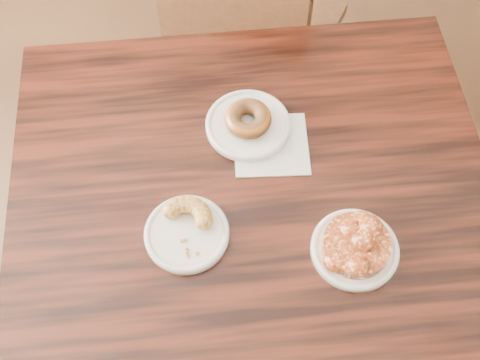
% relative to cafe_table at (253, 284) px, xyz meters
% --- Properties ---
extents(floor, '(5.00, 5.00, 0.00)m').
position_rel_cafe_table_xyz_m(floor, '(0.28, 0.15, -0.38)').
color(floor, black).
rests_on(floor, ground).
extents(cafe_table, '(1.17, 1.17, 0.75)m').
position_rel_cafe_table_xyz_m(cafe_table, '(0.00, 0.00, 0.00)').
color(cafe_table, black).
rests_on(cafe_table, floor).
extents(chair_far, '(0.55, 0.55, 0.90)m').
position_rel_cafe_table_xyz_m(chair_far, '(-0.11, 0.75, 0.08)').
color(chair_far, black).
rests_on(chair_far, floor).
extents(napkin, '(0.18, 0.18, 0.00)m').
position_rel_cafe_table_xyz_m(napkin, '(0.00, 0.16, 0.38)').
color(napkin, silver).
rests_on(napkin, cafe_table).
extents(plate_donut, '(0.17, 0.17, 0.01)m').
position_rel_cafe_table_xyz_m(plate_donut, '(-0.05, 0.20, 0.38)').
color(plate_donut, white).
rests_on(plate_donut, napkin).
extents(plate_cruller, '(0.16, 0.16, 0.01)m').
position_rel_cafe_table_xyz_m(plate_cruller, '(-0.12, -0.06, 0.38)').
color(plate_cruller, white).
rests_on(plate_cruller, cafe_table).
extents(plate_fritter, '(0.16, 0.16, 0.01)m').
position_rel_cafe_table_xyz_m(plate_fritter, '(0.19, -0.04, 0.38)').
color(plate_fritter, white).
rests_on(plate_fritter, cafe_table).
extents(glazed_donut, '(0.10, 0.10, 0.03)m').
position_rel_cafe_table_xyz_m(glazed_donut, '(-0.05, 0.20, 0.41)').
color(glazed_donut, '#904B15').
rests_on(glazed_donut, plate_donut).
extents(apple_fritter, '(0.17, 0.17, 0.04)m').
position_rel_cafe_table_xyz_m(apple_fritter, '(0.19, -0.04, 0.41)').
color(apple_fritter, '#491607').
rests_on(apple_fritter, plate_fritter).
extents(cruller_fragment, '(0.11, 0.11, 0.03)m').
position_rel_cafe_table_xyz_m(cruller_fragment, '(-0.12, -0.06, 0.40)').
color(cruller_fragment, brown).
rests_on(cruller_fragment, plate_cruller).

